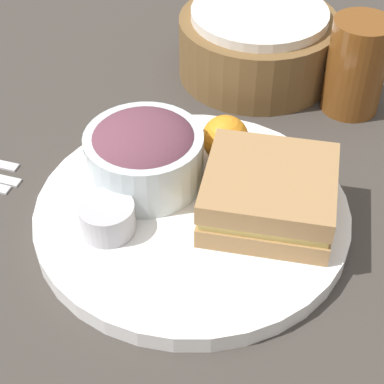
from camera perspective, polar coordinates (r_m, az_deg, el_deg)
The scene contains 8 objects.
ground_plane at distance 0.66m, azimuth 0.00°, elevation -2.53°, with size 4.00×4.00×0.00m, color #3D3833.
plate at distance 0.65m, azimuth 0.00°, elevation -1.93°, with size 0.32×0.32×0.02m, color white.
sandwich at distance 0.62m, azimuth 6.86°, elevation -0.17°, with size 0.13×0.13×0.05m.
salad_bowl at distance 0.65m, azimuth -4.27°, elevation 3.54°, with size 0.12×0.12×0.07m.
dressing_cup at distance 0.61m, azimuth -7.55°, elevation -2.29°, with size 0.05×0.05×0.03m, color #B7B7BC.
orange_wedge at distance 0.69m, azimuth 2.97°, elevation 4.78°, with size 0.05×0.05×0.05m, color orange.
drink_glass at distance 0.80m, azimuth 14.39°, elevation 10.78°, with size 0.07×0.07×0.12m, color brown.
bread_basket at distance 0.86m, azimuth 5.59°, elevation 13.05°, with size 0.20×0.20×0.09m.
Camera 1 is at (0.13, -0.44, 0.46)m, focal length 60.00 mm.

